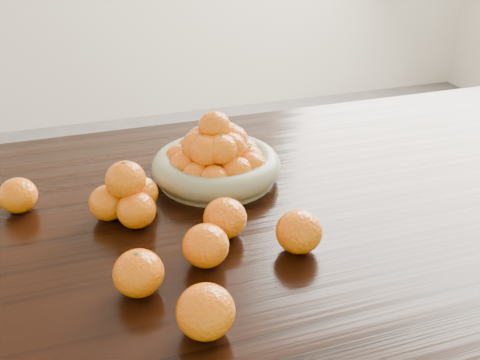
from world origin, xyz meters
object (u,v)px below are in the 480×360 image
object	(u,v)px
fruit_bowl	(216,159)
orange_pyramid	(127,196)
loose_orange_0	(139,273)
dining_table	(259,242)

from	to	relation	value
fruit_bowl	orange_pyramid	bearing A→B (deg)	-153.56
fruit_bowl	loose_orange_0	world-z (taller)	fruit_bowl
fruit_bowl	orange_pyramid	distance (m)	0.23
fruit_bowl	loose_orange_0	bearing A→B (deg)	-123.52
fruit_bowl	dining_table	bearing A→B (deg)	-70.67
dining_table	orange_pyramid	bearing A→B (deg)	171.05
loose_orange_0	dining_table	bearing A→B (deg)	35.05
dining_table	loose_orange_0	size ratio (longest dim) A/B	24.46
dining_table	fruit_bowl	world-z (taller)	fruit_bowl
orange_pyramid	loose_orange_0	size ratio (longest dim) A/B	1.71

